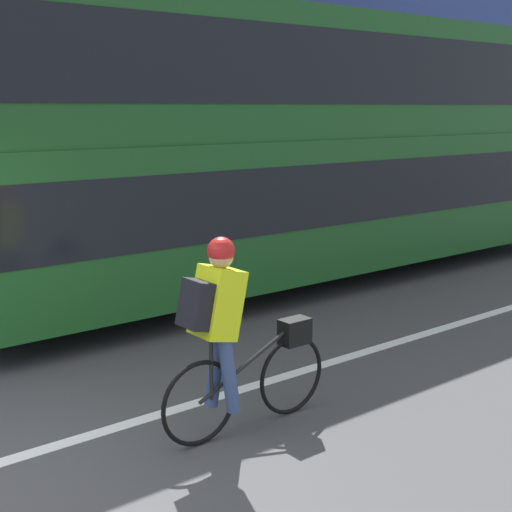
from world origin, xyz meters
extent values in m
cylinder|color=black|center=(9.60, 3.16, 0.51)|extent=(1.03, 0.30, 1.03)
cylinder|color=black|center=(3.05, 3.16, 0.51)|extent=(1.03, 0.30, 1.03)
cube|color=#194C1E|center=(6.33, 3.16, 1.24)|extent=(10.56, 2.51, 1.86)
cube|color=black|center=(6.33, 3.16, 1.46)|extent=(10.13, 2.53, 0.82)
cube|color=#194C1E|center=(6.33, 3.16, 3.00)|extent=(10.56, 2.41, 1.66)
cube|color=black|center=(6.33, 3.16, 3.08)|extent=(10.13, 2.43, 0.93)
torus|color=black|center=(2.91, -0.42, 0.34)|extent=(0.69, 0.04, 0.69)
torus|color=black|center=(1.96, -0.42, 0.34)|extent=(0.69, 0.04, 0.69)
cylinder|color=black|center=(2.44, -0.42, 0.56)|extent=(0.96, 0.03, 0.47)
cylinder|color=black|center=(2.08, -0.42, 0.59)|extent=(0.03, 0.03, 0.50)
cube|color=black|center=(2.94, -0.42, 0.73)|extent=(0.26, 0.16, 0.22)
cube|color=#D8EA19|center=(2.14, -0.42, 1.12)|extent=(0.37, 0.32, 0.58)
cube|color=black|center=(1.94, -0.42, 1.14)|extent=(0.21, 0.26, 0.38)
cylinder|color=#384C7A|center=(2.18, -0.33, 0.54)|extent=(0.21, 0.11, 0.62)
cylinder|color=#384C7A|center=(2.18, -0.51, 0.54)|extent=(0.19, 0.11, 0.62)
sphere|color=tan|center=(2.18, -0.42, 1.47)|extent=(0.19, 0.19, 0.19)
sphere|color=red|center=(2.18, -0.42, 1.51)|extent=(0.21, 0.21, 0.21)
camera|label=1|loc=(-0.89, -4.71, 2.58)|focal=50.00mm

